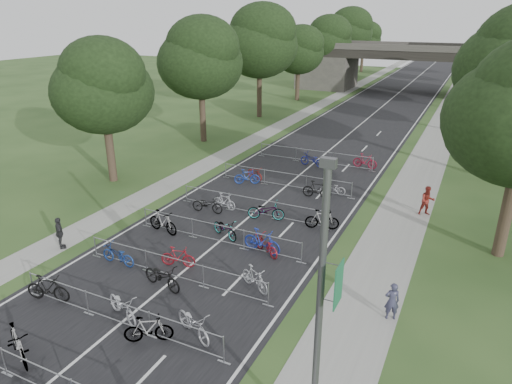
% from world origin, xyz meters
% --- Properties ---
extents(road, '(11.00, 140.00, 0.01)m').
position_xyz_m(road, '(0.00, 50.00, 0.01)').
color(road, black).
rests_on(road, ground).
extents(sidewalk_right, '(3.00, 140.00, 0.01)m').
position_xyz_m(sidewalk_right, '(8.00, 50.00, 0.01)').
color(sidewalk_right, gray).
rests_on(sidewalk_right, ground).
extents(sidewalk_left, '(2.00, 140.00, 0.01)m').
position_xyz_m(sidewalk_left, '(-7.50, 50.00, 0.01)').
color(sidewalk_left, gray).
rests_on(sidewalk_left, ground).
extents(lane_markings, '(0.12, 140.00, 0.00)m').
position_xyz_m(lane_markings, '(0.00, 50.00, 0.00)').
color(lane_markings, silver).
rests_on(lane_markings, ground).
extents(overpass_bridge, '(31.00, 8.00, 7.05)m').
position_xyz_m(overpass_bridge, '(0.00, 65.00, 3.53)').
color(overpass_bridge, '#43403B').
rests_on(overpass_bridge, ground).
extents(lamppost, '(0.61, 0.65, 8.21)m').
position_xyz_m(lamppost, '(8.33, 2.00, 4.28)').
color(lamppost, '#4C4C51').
rests_on(lamppost, ground).
extents(tree_left_0, '(6.72, 6.72, 10.25)m').
position_xyz_m(tree_left_0, '(-11.39, 15.93, 6.49)').
color(tree_left_0, '#33261C').
rests_on(tree_left_0, ground).
extents(tree_left_1, '(7.56, 7.56, 11.53)m').
position_xyz_m(tree_left_1, '(-11.39, 27.93, 7.30)').
color(tree_left_1, '#33261C').
rests_on(tree_left_1, ground).
extents(tree_left_2, '(8.40, 8.40, 12.81)m').
position_xyz_m(tree_left_2, '(-11.39, 39.93, 8.12)').
color(tree_left_2, '#33261C').
rests_on(tree_left_2, ground).
extents(tree_right_2, '(6.16, 6.16, 9.39)m').
position_xyz_m(tree_right_2, '(13.11, 39.93, 5.95)').
color(tree_right_2, '#33261C').
rests_on(tree_right_2, ground).
extents(tree_left_3, '(6.72, 6.72, 10.25)m').
position_xyz_m(tree_left_3, '(-11.39, 51.93, 6.49)').
color(tree_left_3, '#33261C').
rests_on(tree_left_3, ground).
extents(tree_right_3, '(7.17, 7.17, 10.93)m').
position_xyz_m(tree_right_3, '(13.11, 51.93, 6.92)').
color(tree_right_3, '#33261C').
rests_on(tree_right_3, ground).
extents(tree_left_4, '(7.56, 7.56, 11.53)m').
position_xyz_m(tree_left_4, '(-11.39, 63.93, 7.30)').
color(tree_left_4, '#33261C').
rests_on(tree_left_4, ground).
extents(tree_right_4, '(8.18, 8.18, 12.47)m').
position_xyz_m(tree_right_4, '(13.11, 63.93, 7.90)').
color(tree_right_4, '#33261C').
rests_on(tree_right_4, ground).
extents(tree_left_5, '(8.40, 8.40, 12.81)m').
position_xyz_m(tree_left_5, '(-11.39, 75.93, 8.12)').
color(tree_left_5, '#33261C').
rests_on(tree_left_5, ground).
extents(tree_right_5, '(6.16, 6.16, 9.39)m').
position_xyz_m(tree_right_5, '(13.11, 75.93, 5.95)').
color(tree_right_5, '#33261C').
rests_on(tree_right_5, ground).
extents(tree_left_6, '(6.72, 6.72, 10.25)m').
position_xyz_m(tree_left_6, '(-11.39, 87.93, 6.49)').
color(tree_left_6, '#33261C').
rests_on(tree_left_6, ground).
extents(tree_right_6, '(7.17, 7.17, 10.93)m').
position_xyz_m(tree_right_6, '(13.11, 87.93, 6.92)').
color(tree_right_6, '#33261C').
rests_on(tree_right_6, ground).
extents(barrier_row_0, '(9.70, 0.08, 1.10)m').
position_xyz_m(barrier_row_0, '(0.00, 0.00, 0.55)').
color(barrier_row_0, '#929499').
rests_on(barrier_row_0, ground).
extents(barrier_row_1, '(9.70, 0.08, 1.10)m').
position_xyz_m(barrier_row_1, '(0.00, 3.60, 0.55)').
color(barrier_row_1, '#929499').
rests_on(barrier_row_1, ground).
extents(barrier_row_2, '(9.70, 0.08, 1.10)m').
position_xyz_m(barrier_row_2, '(0.00, 7.20, 0.55)').
color(barrier_row_2, '#929499').
rests_on(barrier_row_2, ground).
extents(barrier_row_3, '(9.70, 0.08, 1.10)m').
position_xyz_m(barrier_row_3, '(0.00, 11.00, 0.55)').
color(barrier_row_3, '#929499').
rests_on(barrier_row_3, ground).
extents(barrier_row_4, '(9.70, 0.08, 1.10)m').
position_xyz_m(barrier_row_4, '(0.00, 15.00, 0.55)').
color(barrier_row_4, '#929499').
rests_on(barrier_row_4, ground).
extents(barrier_row_5, '(9.70, 0.08, 1.10)m').
position_xyz_m(barrier_row_5, '(0.00, 20.00, 0.55)').
color(barrier_row_5, '#929499').
rests_on(barrier_row_5, ground).
extents(barrier_row_6, '(9.70, 0.08, 1.10)m').
position_xyz_m(barrier_row_6, '(0.00, 26.00, 0.55)').
color(barrier_row_6, '#929499').
rests_on(barrier_row_6, ground).
extents(bike_1, '(2.16, 1.43, 1.26)m').
position_xyz_m(bike_1, '(-1.74, 0.70, 0.63)').
color(bike_1, '#929499').
rests_on(bike_1, ground).
extents(bike_4, '(2.02, 1.00, 1.17)m').
position_xyz_m(bike_4, '(-3.66, 3.59, 0.58)').
color(bike_4, black).
rests_on(bike_4, ground).
extents(bike_5, '(2.22, 1.47, 1.10)m').
position_xyz_m(bike_5, '(-0.12, 4.02, 0.55)').
color(bike_5, '#B6B7BF').
rests_on(bike_5, ground).
extents(bike_6, '(1.78, 1.35, 1.07)m').
position_xyz_m(bike_6, '(1.64, 3.36, 0.53)').
color(bike_6, '#929499').
rests_on(bike_6, ground).
extents(bike_7, '(2.18, 1.54, 1.09)m').
position_xyz_m(bike_7, '(2.92, 4.33, 0.54)').
color(bike_7, '#A5A5AD').
rests_on(bike_7, ground).
extents(bike_8, '(1.92, 0.72, 1.00)m').
position_xyz_m(bike_8, '(-3.12, 7.10, 0.50)').
color(bike_8, navy).
rests_on(bike_8, ground).
extents(bike_9, '(1.74, 0.88, 1.01)m').
position_xyz_m(bike_9, '(-0.46, 8.18, 0.50)').
color(bike_9, maroon).
rests_on(bike_9, ground).
extents(bike_10, '(2.23, 1.14, 1.12)m').
position_xyz_m(bike_10, '(-0.03, 6.41, 0.56)').
color(bike_10, black).
rests_on(bike_10, ground).
extents(bike_11, '(1.79, 1.24, 1.06)m').
position_xyz_m(bike_11, '(3.58, 8.06, 0.53)').
color(bike_11, '#A4A6AC').
rests_on(bike_11, ground).
extents(bike_12, '(2.16, 0.98, 1.25)m').
position_xyz_m(bike_12, '(-3.25, 10.77, 0.63)').
color(bike_12, '#929499').
rests_on(bike_12, ground).
extents(bike_13, '(2.05, 1.41, 1.02)m').
position_xyz_m(bike_13, '(0.02, 11.76, 0.51)').
color(bike_13, '#929499').
rests_on(bike_13, ground).
extents(bike_14, '(2.11, 0.80, 1.24)m').
position_xyz_m(bike_14, '(2.47, 11.12, 0.62)').
color(bike_14, '#1C309B').
rests_on(bike_14, ground).
extents(bike_15, '(1.89, 1.47, 0.96)m').
position_xyz_m(bike_15, '(2.73, 11.06, 0.48)').
color(bike_15, maroon).
rests_on(bike_15, ground).
extents(bike_16, '(2.03, 0.88, 1.03)m').
position_xyz_m(bike_16, '(-2.52, 14.12, 0.52)').
color(bike_16, black).
rests_on(bike_16, ground).
extents(bike_17, '(1.69, 0.69, 0.99)m').
position_xyz_m(bike_17, '(-1.89, 15.03, 0.49)').
color(bike_17, '#B6B8BE').
rests_on(bike_17, ground).
extents(bike_18, '(2.26, 1.32, 1.12)m').
position_xyz_m(bike_18, '(1.03, 14.73, 0.56)').
color(bike_18, '#929499').
rests_on(bike_18, ground).
extents(bike_19, '(1.94, 1.02, 1.12)m').
position_xyz_m(bike_19, '(4.30, 14.95, 0.56)').
color(bike_19, '#929499').
rests_on(bike_19, ground).
extents(bike_20, '(1.83, 1.23, 1.07)m').
position_xyz_m(bike_20, '(-2.62, 19.48, 0.54)').
color(bike_20, navy).
rests_on(bike_20, ground).
extents(bike_21, '(1.77, 1.35, 0.89)m').
position_xyz_m(bike_21, '(-2.60, 20.68, 0.45)').
color(bike_21, maroon).
rests_on(bike_21, ground).
extents(bike_22, '(1.92, 0.65, 1.14)m').
position_xyz_m(bike_22, '(2.57, 19.15, 0.57)').
color(bike_22, black).
rests_on(bike_22, ground).
extents(bike_23, '(1.72, 0.66, 0.89)m').
position_xyz_m(bike_23, '(3.30, 20.19, 0.45)').
color(bike_23, '#9F9FA6').
rests_on(bike_23, ground).
extents(bike_26, '(2.12, 1.02, 1.07)m').
position_xyz_m(bike_26, '(0.12, 25.22, 0.53)').
color(bike_26, navy).
rests_on(bike_26, ground).
extents(bike_27, '(1.91, 0.67, 1.13)m').
position_xyz_m(bike_27, '(3.89, 26.56, 0.56)').
color(bike_27, maroon).
rests_on(bike_27, ground).
extents(pedestrian_a, '(0.68, 0.57, 1.58)m').
position_xyz_m(pedestrian_a, '(9.20, 8.54, 0.79)').
color(pedestrian_a, '#313149').
rests_on(pedestrian_a, ground).
extents(pedestrian_b, '(1.05, 0.96, 1.76)m').
position_xyz_m(pedestrian_b, '(9.20, 19.46, 0.88)').
color(pedestrian_b, maroon).
rests_on(pedestrian_b, ground).
extents(pedestrian_c, '(1.02, 0.92, 1.67)m').
position_xyz_m(pedestrian_c, '(-6.80, 7.09, 0.83)').
color(pedestrian_c, '#28282B').
rests_on(pedestrian_c, ground).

